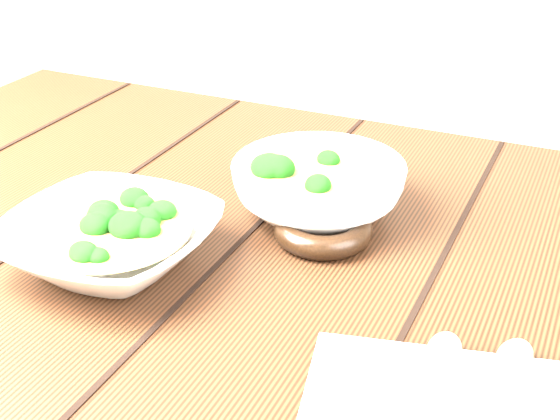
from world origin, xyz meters
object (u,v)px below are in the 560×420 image
at_px(soup_bowl_front, 109,239).
at_px(soup_bowl_back, 318,187).
at_px(trivet, 323,229).
at_px(table, 255,345).

xyz_separation_m(soup_bowl_front, soup_bowl_back, (0.15, 0.18, 0.00)).
distance_m(soup_bowl_front, trivet, 0.22).
bearing_deg(soup_bowl_back, trivet, -62.73).
distance_m(table, soup_bowl_front, 0.20).
xyz_separation_m(table, soup_bowl_front, (-0.12, -0.08, 0.15)).
relative_size(table, soup_bowl_back, 5.05).
height_order(soup_bowl_back, trivet, soup_bowl_back).
relative_size(soup_bowl_front, soup_bowl_back, 0.86).
bearing_deg(table, soup_bowl_front, -145.58).
relative_size(soup_bowl_front, trivet, 1.97).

